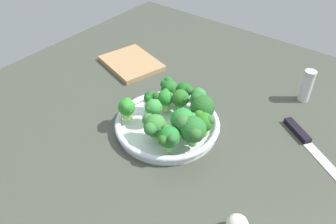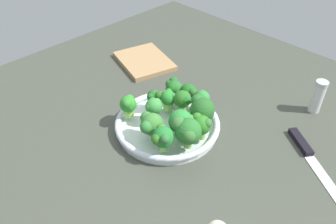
{
  "view_description": "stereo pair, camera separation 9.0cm",
  "coord_description": "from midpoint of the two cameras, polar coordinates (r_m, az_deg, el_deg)",
  "views": [
    {
      "loc": [
        43.03,
        -59.02,
        62.31
      ],
      "look_at": [
        0.23,
        -3.76,
        6.05
      ],
      "focal_mm": 36.43,
      "sensor_mm": 36.0,
      "label": 1
    },
    {
      "loc": [
        49.75,
        -53.09,
        62.31
      ],
      "look_at": [
        0.23,
        -3.76,
        6.05
      ],
      "focal_mm": 36.43,
      "sensor_mm": 36.0,
      "label": 2
    }
  ],
  "objects": [
    {
      "name": "broccoli_floret_8",
      "position": [
        0.85,
        8.61,
        -2.19
      ],
      "size": [
        5.61,
        4.94,
        6.46
      ],
      "color": "#8FCF58",
      "rests_on": "bowl"
    },
    {
      "name": "broccoli_floret_12",
      "position": [
        0.93,
        2.69,
        2.13
      ],
      "size": [
        4.34,
        4.56,
        5.85
      ],
      "color": "#85C75B",
      "rests_on": "bowl"
    },
    {
      "name": "bowl",
      "position": [
        0.92,
        2.77,
        -2.28
      ],
      "size": [
        28.49,
        28.49,
        3.05
      ],
      "color": "silver",
      "rests_on": "ground_plane"
    },
    {
      "name": "broccoli_floret_11",
      "position": [
        0.81,
        2.28,
        -4.39
      ],
      "size": [
        5.66,
        5.98,
        6.79
      ],
      "color": "#7AC253",
      "rests_on": "bowl"
    },
    {
      "name": "broccoli_floret_13",
      "position": [
        0.98,
        3.56,
        3.91
      ],
      "size": [
        5.57,
        5.48,
        6.01
      ],
      "color": "#78B551",
      "rests_on": "bowl"
    },
    {
      "name": "broccoli_floret_1",
      "position": [
        0.85,
        5.3,
        -1.74
      ],
      "size": [
        6.55,
        6.18,
        7.02
      ],
      "color": "#92CB69",
      "rests_on": "bowl"
    },
    {
      "name": "knife",
      "position": [
        0.94,
        25.19,
        -6.72
      ],
      "size": [
        23.37,
        16.91,
        1.5
      ],
      "color": "silver",
      "rests_on": "ground_plane"
    },
    {
      "name": "broccoli_floret_6",
      "position": [
        0.9,
        0.47,
        0.76
      ],
      "size": [
        4.57,
        5.06,
        6.46
      ],
      "color": "#9FDA6E",
      "rests_on": "bowl"
    },
    {
      "name": "broccoli_floret_9",
      "position": [
        0.88,
        8.52,
        0.52
      ],
      "size": [
        7.15,
        6.42,
        8.11
      ],
      "color": "#A1C767",
      "rests_on": "bowl"
    },
    {
      "name": "broccoli_floret_0",
      "position": [
        0.95,
        8.4,
        2.12
      ],
      "size": [
        4.49,
        4.56,
        5.49
      ],
      "color": "#89B553",
      "rests_on": "bowl"
    },
    {
      "name": "broccoli_floret_7",
      "position": [
        0.91,
        -3.91,
        1.17
      ],
      "size": [
        4.56,
        4.87,
        6.16
      ],
      "color": "#87C34C",
      "rests_on": "bowl"
    },
    {
      "name": "ground_plane",
      "position": [
        0.97,
        4.14,
        -2.43
      ],
      "size": [
        130.0,
        130.0,
        2.5
      ],
      "primitive_type": "cube",
      "color": "#404439"
    },
    {
      "name": "broccoli_floret_4",
      "position": [
        0.81,
        6.19,
        -3.23
      ],
      "size": [
        7.5,
        6.54,
        8.26
      ],
      "color": "#7EB057",
      "rests_on": "bowl"
    },
    {
      "name": "broccoli_floret_3",
      "position": [
        0.95,
        0.45,
        2.43
      ],
      "size": [
        4.82,
        4.66,
        5.29
      ],
      "color": "#8FC568",
      "rests_on": "bowl"
    },
    {
      "name": "broccoli_floret_5",
      "position": [
        0.92,
        5.35,
        1.93
      ],
      "size": [
        5.22,
        4.88,
        6.53
      ],
      "color": "#82B450",
      "rests_on": "bowl"
    },
    {
      "name": "pepper_shaker",
      "position": [
        1.07,
        26.0,
        2.27
      ],
      "size": [
        3.48,
        3.48,
        10.14
      ],
      "color": "silver",
      "rests_on": "ground_plane"
    },
    {
      "name": "broccoli_floret_10",
      "position": [
        0.85,
        0.06,
        -2.06
      ],
      "size": [
        6.83,
        6.87,
        6.42
      ],
      "color": "#82B25B",
      "rests_on": "bowl"
    },
    {
      "name": "cutting_board",
      "position": [
        1.22,
        -1.86,
        8.45
      ],
      "size": [
        23.7,
        20.79,
        1.6
      ],
      "primitive_type": "cube",
      "rotation": [
        0.0,
        0.0,
        -0.28
      ],
      "color": "#A98357",
      "rests_on": "ground_plane"
    },
    {
      "name": "broccoli_floret_2",
      "position": [
        0.97,
        6.19,
        3.19
      ],
      "size": [
        5.14,
        4.66,
        5.81
      ],
      "color": "#79C256",
      "rests_on": "bowl"
    }
  ]
}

